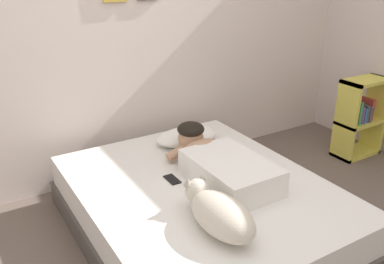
# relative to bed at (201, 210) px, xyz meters

# --- Properties ---
(back_wall) EXTENTS (4.41, 0.12, 2.50)m
(back_wall) POSITION_rel_bed_xyz_m (0.05, 1.16, 1.06)
(back_wall) COLOR silver
(back_wall) RESTS_ON ground
(bed) EXTENTS (1.55, 1.92, 0.39)m
(bed) POSITION_rel_bed_xyz_m (0.00, 0.00, 0.00)
(bed) COLOR #4C4742
(bed) RESTS_ON ground
(pillow) EXTENTS (0.52, 0.32, 0.11)m
(pillow) POSITION_rel_bed_xyz_m (0.26, 0.63, 0.25)
(pillow) COLOR white
(pillow) RESTS_ON bed
(person_lying) EXTENTS (0.43, 0.92, 0.27)m
(person_lying) POSITION_rel_bed_xyz_m (0.16, 0.04, 0.30)
(person_lying) COLOR white
(person_lying) RESTS_ON bed
(dog) EXTENTS (0.26, 0.57, 0.21)m
(dog) POSITION_rel_bed_xyz_m (-0.18, -0.46, 0.30)
(dog) COLOR beige
(dog) RESTS_ON bed
(coffee_cup) EXTENTS (0.13, 0.09, 0.07)m
(coffee_cup) POSITION_rel_bed_xyz_m (0.24, 0.47, 0.23)
(coffee_cup) COLOR #D84C47
(coffee_cup) RESTS_ON bed
(cell_phone) EXTENTS (0.07, 0.14, 0.01)m
(cell_phone) POSITION_rel_bed_xyz_m (-0.14, 0.15, 0.20)
(cell_phone) COLOR black
(cell_phone) RESTS_ON bed
(bookshelf) EXTENTS (0.45, 0.24, 0.75)m
(bookshelf) POSITION_rel_bed_xyz_m (1.94, 0.30, 0.20)
(bookshelf) COLOR #D8CC4C
(bookshelf) RESTS_ON ground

